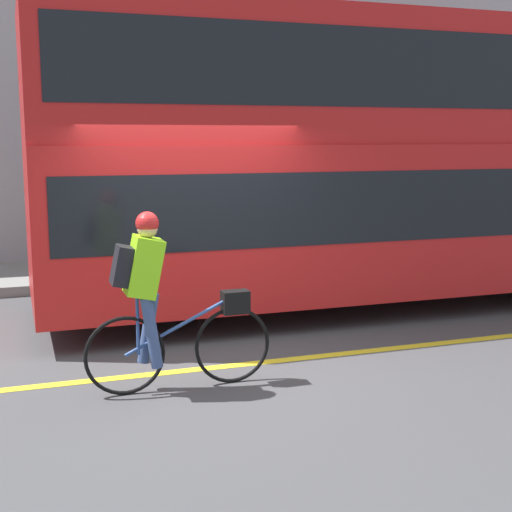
{
  "coord_description": "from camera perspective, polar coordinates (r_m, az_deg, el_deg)",
  "views": [
    {
      "loc": [
        -1.91,
        -6.94,
        2.37
      ],
      "look_at": [
        0.68,
        0.59,
        1.04
      ],
      "focal_mm": 50.0,
      "sensor_mm": 36.0,
      "label": 1
    }
  ],
  "objects": [
    {
      "name": "sidewalk_curb",
      "position": [
        12.51,
        -9.84,
        -1.19
      ],
      "size": [
        60.0,
        2.28,
        0.16
      ],
      "color": "gray",
      "rests_on": "ground_plane"
    },
    {
      "name": "bus",
      "position": [
        10.12,
        9.04,
        8.28
      ],
      "size": [
        9.14,
        2.52,
        3.92
      ],
      "color": "black",
      "rests_on": "ground_plane"
    },
    {
      "name": "road_center_line",
      "position": [
        7.51,
        -3.27,
        -8.88
      ],
      "size": [
        50.0,
        0.14,
        0.01
      ],
      "primitive_type": "cube",
      "color": "yellow",
      "rests_on": "ground_plane"
    },
    {
      "name": "trash_bin",
      "position": [
        13.06,
        2.7,
        1.99
      ],
      "size": [
        0.52,
        0.52,
        1.01
      ],
      "color": "#194C23",
      "rests_on": "sidewalk_curb"
    },
    {
      "name": "ground_plane",
      "position": [
        7.58,
        -3.43,
        -8.73
      ],
      "size": [
        80.0,
        80.0,
        0.0
      ],
      "primitive_type": "plane",
      "color": "#424244"
    },
    {
      "name": "cyclist_on_bike",
      "position": [
        6.66,
        -7.69,
        -3.25
      ],
      "size": [
        1.79,
        0.32,
        1.71
      ],
      "color": "black",
      "rests_on": "ground_plane"
    },
    {
      "name": "building_facade",
      "position": [
        13.59,
        -11.09,
        12.15
      ],
      "size": [
        60.0,
        0.3,
        6.08
      ],
      "color": "#9E9EA3",
      "rests_on": "ground_plane"
    }
  ]
}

